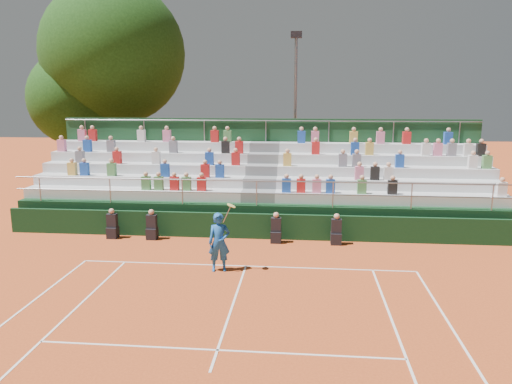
# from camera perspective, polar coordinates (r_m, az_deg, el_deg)

# --- Properties ---
(ground) EXTENTS (90.00, 90.00, 0.00)m
(ground) POSITION_cam_1_polar(r_m,az_deg,el_deg) (16.61, -1.16, -8.48)
(ground) COLOR #C04C20
(ground) RESTS_ON ground
(courtside_wall) EXTENTS (20.00, 0.15, 1.00)m
(courtside_wall) POSITION_cam_1_polar(r_m,az_deg,el_deg) (19.49, -0.08, -3.92)
(courtside_wall) COLOR black
(courtside_wall) RESTS_ON ground
(line_officials) EXTENTS (9.09, 0.40, 1.19)m
(line_officials) POSITION_cam_1_polar(r_m,az_deg,el_deg) (19.25, -4.42, -4.22)
(line_officials) COLOR black
(line_officials) RESTS_ON ground
(grandstand) EXTENTS (20.00, 5.20, 4.40)m
(grandstand) POSITION_cam_1_polar(r_m,az_deg,el_deg) (22.50, 0.73, -0.36)
(grandstand) COLOR black
(grandstand) RESTS_ON ground
(tennis_player) EXTENTS (0.92, 0.59, 2.22)m
(tennis_player) POSITION_cam_1_polar(r_m,az_deg,el_deg) (15.96, -4.23, -5.74)
(tennis_player) COLOR #1654AA
(tennis_player) RESTS_ON ground
(tree_west) EXTENTS (5.59, 5.59, 8.08)m
(tree_west) POSITION_cam_1_polar(r_m,az_deg,el_deg) (31.41, -19.75, 10.02)
(tree_west) COLOR #362613
(tree_west) RESTS_ON ground
(tree_east) EXTENTS (8.22, 8.22, 11.96)m
(tree_east) POSITION_cam_1_polar(r_m,az_deg,el_deg) (31.08, -15.97, 14.98)
(tree_east) COLOR #362613
(tree_east) RESTS_ON ground
(floodlight_mast) EXTENTS (0.60, 0.25, 8.82)m
(floodlight_mast) POSITION_cam_1_polar(r_m,az_deg,el_deg) (27.70, 4.52, 10.18)
(floodlight_mast) COLOR gray
(floodlight_mast) RESTS_ON ground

